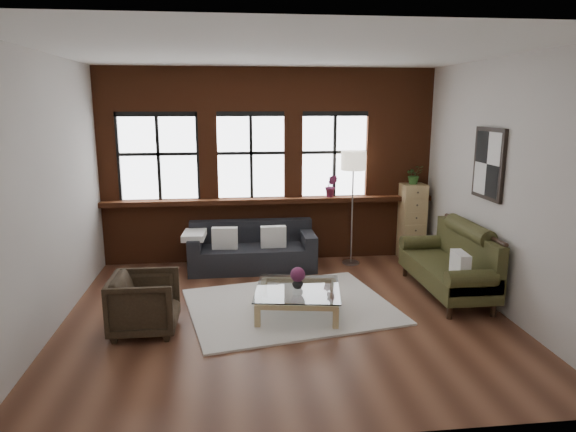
{
  "coord_description": "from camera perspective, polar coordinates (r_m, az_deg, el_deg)",
  "views": [
    {
      "loc": [
        -0.68,
        -6.06,
        2.62
      ],
      "look_at": [
        0.1,
        0.6,
        1.15
      ],
      "focal_mm": 32.0,
      "sensor_mm": 36.0,
      "label": 1
    }
  ],
  "objects": [
    {
      "name": "brick_backwall",
      "position": [
        8.59,
        -2.09,
        5.54
      ],
      "size": [
        5.5,
        0.12,
        3.2
      ],
      "primitive_type": null,
      "color": "#622D17",
      "rests_on": "floor"
    },
    {
      "name": "floor_lamp",
      "position": [
        8.46,
        7.16,
        1.31
      ],
      "size": [
        0.4,
        0.4,
        2.03
      ],
      "primitive_type": null,
      "color": "#A5A5A8",
      "rests_on": "floor"
    },
    {
      "name": "vintage_settee",
      "position": [
        7.47,
        17.21,
        -4.67
      ],
      "size": [
        0.84,
        1.89,
        1.01
      ],
      "primitive_type": null,
      "color": "#39381A",
      "rests_on": "floor"
    },
    {
      "name": "shag_rug",
      "position": [
        6.86,
        0.22,
        -9.98
      ],
      "size": [
        2.92,
        2.48,
        0.03
      ],
      "primitive_type": "cube",
      "rotation": [
        0.0,
        0.0,
        0.19
      ],
      "color": "beige",
      "rests_on": "floor"
    },
    {
      "name": "pillow_a",
      "position": [
        8.13,
        -7.04,
        -2.46
      ],
      "size": [
        0.41,
        0.17,
        0.34
      ],
      "primitive_type": "cube",
      "rotation": [
        0.0,
        0.0,
        -0.08
      ],
      "color": "white",
      "rests_on": "dark_sofa"
    },
    {
      "name": "wall_back",
      "position": [
        8.65,
        -2.13,
        5.58
      ],
      "size": [
        5.5,
        0.0,
        5.5
      ],
      "primitive_type": "plane",
      "rotation": [
        1.57,
        0.0,
        0.0
      ],
      "color": "beige",
      "rests_on": "ground"
    },
    {
      "name": "pillow_b",
      "position": [
        8.16,
        -1.64,
        -2.31
      ],
      "size": [
        0.4,
        0.15,
        0.34
      ],
      "primitive_type": "cube",
      "rotation": [
        0.0,
        0.0,
        0.01
      ],
      "color": "white",
      "rests_on": "dark_sofa"
    },
    {
      "name": "sill_ledge",
      "position": [
        8.59,
        -2.02,
        1.75
      ],
      "size": [
        5.5,
        0.3,
        0.08
      ],
      "primitive_type": "cube",
      "color": "#622D17",
      "rests_on": "brick_backwall"
    },
    {
      "name": "window_right",
      "position": [
        8.74,
        5.15,
        6.6
      ],
      "size": [
        1.38,
        0.1,
        1.5
      ],
      "primitive_type": null,
      "color": "black",
      "rests_on": "brick_backwall"
    },
    {
      "name": "wall_left",
      "position": [
        6.49,
        -25.21,
        2.13
      ],
      "size": [
        0.0,
        5.0,
        5.0
      ],
      "primitive_type": "plane",
      "rotation": [
        1.57,
        0.0,
        1.57
      ],
      "color": "beige",
      "rests_on": "ground"
    },
    {
      "name": "floor",
      "position": [
        6.64,
        -0.26,
        -10.88
      ],
      "size": [
        5.5,
        5.5,
        0.0
      ],
      "primitive_type": "plane",
      "color": "#512C1D",
      "rests_on": "ground"
    },
    {
      "name": "pillow_settee",
      "position": [
        6.9,
        18.57,
        -5.22
      ],
      "size": [
        0.17,
        0.39,
        0.34
      ],
      "primitive_type": "cube",
      "rotation": [
        0.0,
        0.0,
        -0.07
      ],
      "color": "white",
      "rests_on": "vintage_settee"
    },
    {
      "name": "drawer_chest",
      "position": [
        9.05,
        13.58,
        -0.58
      ],
      "size": [
        0.4,
        0.4,
        1.29
      ],
      "primitive_type": "cube",
      "color": "tan",
      "rests_on": "floor"
    },
    {
      "name": "coffee_table",
      "position": [
        6.61,
        1.08,
        -9.44
      ],
      "size": [
        1.21,
        1.21,
        0.35
      ],
      "primitive_type": null,
      "rotation": [
        0.0,
        0.0,
        -0.17
      ],
      "color": "tan",
      "rests_on": "shag_rug"
    },
    {
      "name": "potted_plant_top",
      "position": [
        8.91,
        13.84,
        4.47
      ],
      "size": [
        0.3,
        0.27,
        0.32
      ],
      "primitive_type": "imported",
      "rotation": [
        0.0,
        0.0,
        0.08
      ],
      "color": "#2D5923",
      "rests_on": "drawer_chest"
    },
    {
      "name": "armchair",
      "position": [
        6.28,
        -15.62,
        -9.34
      ],
      "size": [
        0.77,
        0.75,
        0.7
      ],
      "primitive_type": "imported",
      "rotation": [
        0.0,
        0.0,
        1.56
      ],
      "color": "black",
      "rests_on": "floor"
    },
    {
      "name": "ceiling",
      "position": [
        6.13,
        -0.29,
        17.79
      ],
      "size": [
        5.5,
        5.5,
        0.0
      ],
      "primitive_type": "plane",
      "rotation": [
        3.14,
        0.0,
        0.0
      ],
      "color": "white",
      "rests_on": "ground"
    },
    {
      "name": "dark_sofa",
      "position": [
        8.28,
        -4.01,
        -3.47
      ],
      "size": [
        2.01,
        0.82,
        0.73
      ],
      "primitive_type": null,
      "color": "black",
      "rests_on": "floor"
    },
    {
      "name": "vase",
      "position": [
        6.52,
        1.09,
        -7.43
      ],
      "size": [
        0.17,
        0.17,
        0.14
      ],
      "primitive_type": "imported",
      "rotation": [
        0.0,
        0.0,
        -0.25
      ],
      "color": "#B2B2B2",
      "rests_on": "coffee_table"
    },
    {
      "name": "sill_plant",
      "position": [
        8.66,
        4.82,
        3.34
      ],
      "size": [
        0.25,
        0.22,
        0.38
      ],
      "primitive_type": "imported",
      "rotation": [
        0.0,
        0.0,
        -0.3
      ],
      "color": "#6A244B",
      "rests_on": "sill_ledge"
    },
    {
      "name": "wall_right",
      "position": [
        7.04,
        22.6,
        3.08
      ],
      "size": [
        0.0,
        5.0,
        5.0
      ],
      "primitive_type": "plane",
      "rotation": [
        1.57,
        0.0,
        -1.57
      ],
      "color": "beige",
      "rests_on": "ground"
    },
    {
      "name": "window_left",
      "position": [
        8.63,
        -14.18,
        6.2
      ],
      "size": [
        1.38,
        0.1,
        1.5
      ],
      "primitive_type": null,
      "color": "black",
      "rests_on": "brick_backwall"
    },
    {
      "name": "wall_front",
      "position": [
        3.77,
        3.96,
        -3.39
      ],
      "size": [
        5.5,
        0.0,
        5.5
      ],
      "primitive_type": "plane",
      "rotation": [
        -1.57,
        0.0,
        0.0
      ],
      "color": "beige",
      "rests_on": "ground"
    },
    {
      "name": "wall_poster",
      "position": [
        7.25,
        21.42,
        5.42
      ],
      "size": [
        0.05,
        0.74,
        0.94
      ],
      "primitive_type": null,
      "color": "black",
      "rests_on": "wall_right"
    },
    {
      "name": "flowers",
      "position": [
        6.48,
        1.09,
        -6.52
      ],
      "size": [
        0.19,
        0.19,
        0.19
      ],
      "primitive_type": "sphere",
      "color": "#6A244B",
      "rests_on": "vase"
    },
    {
      "name": "window_mid",
      "position": [
        8.57,
        -4.12,
        6.5
      ],
      "size": [
        1.38,
        0.1,
        1.5
      ],
      "primitive_type": null,
      "color": "black",
      "rests_on": "brick_backwall"
    }
  ]
}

